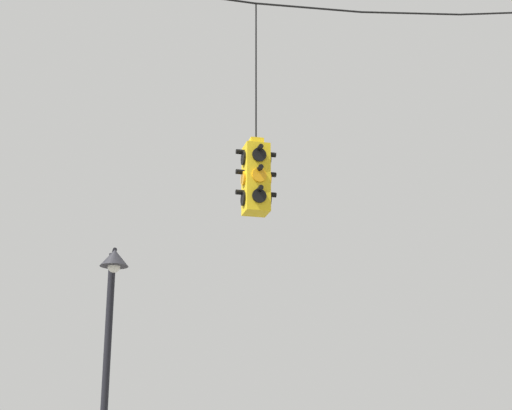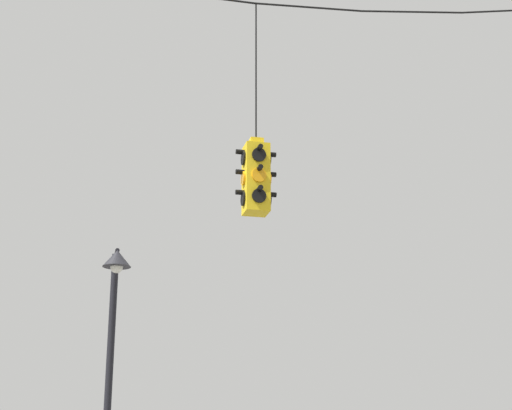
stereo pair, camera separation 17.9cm
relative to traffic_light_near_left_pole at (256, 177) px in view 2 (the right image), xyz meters
The scene contains 2 objects.
traffic_light_near_left_pole is the anchor object (origin of this frame).
street_lamp 3.75m from the traffic_light_near_left_pole, 121.99° to the left, with size 0.46×0.80×4.95m.
Camera 2 is at (-1.49, -9.74, 1.82)m, focal length 55.00 mm.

